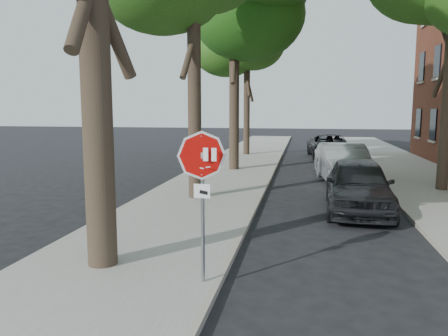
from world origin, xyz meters
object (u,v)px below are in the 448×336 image
object	(u,v)px
tree_mid_b	(234,3)
tree_far	(247,42)
car_b	(343,164)
stop_sign	(202,177)
car_a	(358,185)
car_d	(330,146)

from	to	relation	value
tree_mid_b	tree_far	world-z (taller)	tree_mid_b
tree_mid_b	car_b	bearing A→B (deg)	-27.73
tree_mid_b	tree_far	size ratio (longest dim) A/B	1.11
stop_sign	tree_far	bearing A→B (deg)	95.46
tree_far	car_a	xyz separation A→B (m)	(5.32, -14.73, -6.42)
tree_far	car_a	world-z (taller)	tree_far
stop_sign	car_a	distance (m)	7.30
tree_mid_b	car_a	size ratio (longest dim) A/B	2.22
car_b	tree_mid_b	bearing A→B (deg)	145.41
tree_mid_b	tree_far	xyz separation A→B (m)	(-0.30, 6.99, -0.78)
stop_sign	tree_mid_b	bearing A→B (deg)	96.95
stop_sign	car_a	size ratio (longest dim) A/B	0.56
car_b	car_d	size ratio (longest dim) A/B	0.93
tree_far	car_a	distance (m)	16.93
stop_sign	car_d	bearing A→B (deg)	80.98
tree_mid_b	car_d	xyz separation A→B (m)	(5.02, 6.64, -7.26)
stop_sign	tree_far	size ratio (longest dim) A/B	0.28
tree_mid_b	car_d	distance (m)	11.05
car_d	tree_far	bearing A→B (deg)	171.32
car_b	car_d	xyz separation A→B (m)	(0.00, 9.28, -0.08)
tree_far	car_b	xyz separation A→B (m)	(5.32, -9.63, -6.40)
stop_sign	car_d	distance (m)	21.09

